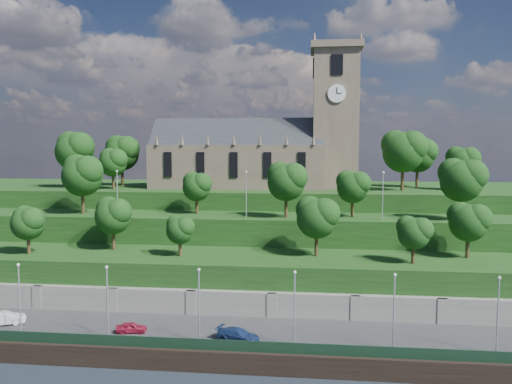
# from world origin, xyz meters

# --- Properties ---
(ground) EXTENTS (320.00, 320.00, 0.00)m
(ground) POSITION_xyz_m (0.00, 0.00, 0.00)
(ground) COLOR black
(ground) RESTS_ON ground
(promenade) EXTENTS (160.00, 12.00, 2.00)m
(promenade) POSITION_xyz_m (0.00, 6.00, 1.00)
(promenade) COLOR #2D2D30
(promenade) RESTS_ON ground
(quay_wall) EXTENTS (160.00, 0.50, 2.20)m
(quay_wall) POSITION_xyz_m (0.00, -0.05, 1.10)
(quay_wall) COLOR black
(quay_wall) RESTS_ON ground
(fence) EXTENTS (160.00, 0.10, 1.20)m
(fence) POSITION_xyz_m (0.00, 0.60, 2.60)
(fence) COLOR #16321F
(fence) RESTS_ON promenade
(retaining_wall) EXTENTS (160.00, 2.10, 5.00)m
(retaining_wall) POSITION_xyz_m (0.00, 11.97, 2.50)
(retaining_wall) COLOR slate
(retaining_wall) RESTS_ON ground
(embankment_lower) EXTENTS (160.00, 12.00, 8.00)m
(embankment_lower) POSITION_xyz_m (0.00, 18.00, 4.00)
(embankment_lower) COLOR #163913
(embankment_lower) RESTS_ON ground
(embankment_upper) EXTENTS (160.00, 10.00, 12.00)m
(embankment_upper) POSITION_xyz_m (0.00, 29.00, 6.00)
(embankment_upper) COLOR #163913
(embankment_upper) RESTS_ON ground
(hilltop) EXTENTS (160.00, 32.00, 15.00)m
(hilltop) POSITION_xyz_m (0.00, 50.00, 7.50)
(hilltop) COLOR #163913
(hilltop) RESTS_ON ground
(church) EXTENTS (38.60, 12.35, 27.60)m
(church) POSITION_xyz_m (0.79, 45.98, 22.52)
(church) COLOR brown
(church) RESTS_ON hilltop
(trees_lower) EXTENTS (64.27, 8.77, 8.05)m
(trees_lower) POSITION_xyz_m (2.38, 18.49, 12.89)
(trees_lower) COLOR #332613
(trees_lower) RESTS_ON embankment_lower
(trees_upper) EXTENTS (64.64, 8.28, 9.50)m
(trees_upper) POSITION_xyz_m (2.58, 27.87, 17.83)
(trees_upper) COLOR #332613
(trees_upper) RESTS_ON embankment_upper
(trees_hilltop) EXTENTS (77.49, 15.66, 10.63)m
(trees_hilltop) POSITION_xyz_m (-1.34, 44.50, 21.66)
(trees_hilltop) COLOR #332613
(trees_hilltop) RESTS_ON hilltop
(lamp_posts_promenade) EXTENTS (60.36, 0.36, 8.05)m
(lamp_posts_promenade) POSITION_xyz_m (-2.00, 2.50, 6.63)
(lamp_posts_promenade) COLOR #B2B2B7
(lamp_posts_promenade) RESTS_ON promenade
(lamp_posts_upper) EXTENTS (40.36, 0.36, 7.12)m
(lamp_posts_upper) POSITION_xyz_m (0.00, 26.00, 16.15)
(lamp_posts_upper) COLOR #B2B2B7
(lamp_posts_upper) RESTS_ON embankment_upper
(car_left) EXTENTS (3.57, 1.90, 1.15)m
(car_left) POSITION_xyz_m (-10.19, 4.56, 2.58)
(car_left) COLOR maroon
(car_left) RESTS_ON promenade
(car_middle) EXTENTS (4.86, 3.39, 1.52)m
(car_middle) POSITION_xyz_m (-25.82, 5.35, 2.76)
(car_middle) COLOR silver
(car_middle) RESTS_ON promenade
(car_right) EXTENTS (5.11, 3.33, 1.38)m
(car_right) POSITION_xyz_m (2.02, 3.32, 2.69)
(car_right) COLOR navy
(car_right) RESTS_ON promenade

